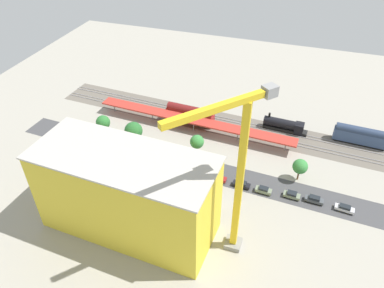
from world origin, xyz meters
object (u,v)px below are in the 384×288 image
tower_crane (236,173)px  passenger_coach (361,135)px  freight_coach_far (190,114)px  street_tree_3 (103,122)px  parked_car_1 (314,200)px  parked_car_5 (218,178)px  street_tree_2 (300,167)px  parked_car_7 (170,170)px  locomotive (285,125)px  parked_car_3 (263,190)px  street_tree_1 (134,131)px  box_truck_0 (112,173)px  parked_car_6 (193,175)px  street_tree_0 (197,142)px  construction_building (127,194)px  box_truck_1 (202,195)px  parked_car_4 (241,184)px  parked_car_2 (292,195)px  platform_canopy_near (194,120)px  parked_car_0 (345,209)px  traffic_light (131,131)px

tower_crane → passenger_coach: bearing=-119.9°
freight_coach_far → street_tree_3: street_tree_3 is taller
parked_car_1 → parked_car_5: (25.62, -0.11, 0.00)m
parked_car_5 → street_tree_2: 22.35m
parked_car_5 → parked_car_7: parked_car_5 is taller
locomotive → parked_car_3: (1.86, 30.80, -1.14)m
parked_car_7 → parked_car_1: bearing=-178.9°
tower_crane → street_tree_1: bearing=-37.5°
freight_coach_far → box_truck_0: size_ratio=1.80×
parked_car_6 → street_tree_3: street_tree_3 is taller
parked_car_5 → street_tree_0: street_tree_0 is taller
locomotive → street_tree_3: 58.27m
parked_car_6 → construction_building: (8.82, 20.88, 9.72)m
street_tree_0 → street_tree_3: street_tree_3 is taller
passenger_coach → street_tree_2: (16.59, 22.68, 1.48)m
locomotive → street_tree_0: size_ratio=1.96×
box_truck_0 → freight_coach_far: bearing=-109.6°
parked_car_7 → box_truck_1: box_truck_1 is taller
parked_car_5 → parked_car_1: bearing=179.7°
parked_car_4 → parked_car_2: bearing=-179.3°
platform_canopy_near → parked_car_7: bearing=90.5°
locomotive → street_tree_2: 23.67m
parked_car_0 → parked_car_5: size_ratio=1.03×
locomotive → box_truck_0: size_ratio=1.56×
freight_coach_far → parked_car_1: (-42.08, 25.04, -2.39)m
parked_car_1 → box_truck_0: size_ratio=0.52×
parked_car_6 → parked_car_2: bearing=-178.6°
parked_car_7 → street_tree_3: size_ratio=0.56×
platform_canopy_near → parked_car_3: size_ratio=15.09×
parked_car_4 → parked_car_5: size_ratio=1.02×
platform_canopy_near → parked_car_6: bearing=108.0°
parked_car_6 → box_truck_1: 8.75m
locomotive → parked_car_7: 41.87m
parked_car_3 → parked_car_4: parked_car_3 is taller
parked_car_5 → parked_car_6: (6.81, 0.90, -0.12)m
parked_car_1 → parked_car_2: parked_car_1 is taller
parked_car_3 → street_tree_2: street_tree_2 is taller
passenger_coach → parked_car_2: (17.39, 30.24, -2.37)m
platform_canopy_near → parked_car_0: (-46.96, 21.72, -3.06)m
tower_crane → traffic_light: tower_crane is taller
parked_car_6 → construction_building: bearing=67.1°
box_truck_0 → street_tree_0: bearing=-139.8°
box_truck_1 → street_tree_3: bearing=-23.8°
tower_crane → construction_building: bearing=2.6°
parked_car_0 → street_tree_1: 62.43m
passenger_coach → freight_coach_far: bearing=5.4°
box_truck_1 → parked_car_0: bearing=-168.2°
parked_car_4 → street_tree_1: (35.30, -7.96, 4.52)m
platform_canopy_near → street_tree_3: 28.50m
parked_car_3 → box_truck_1: box_truck_1 is taller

